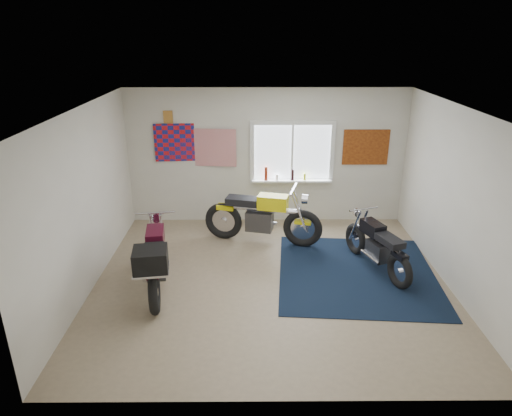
{
  "coord_description": "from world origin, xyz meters",
  "views": [
    {
      "loc": [
        -0.27,
        -6.29,
        3.73
      ],
      "look_at": [
        -0.23,
        0.4,
        1.09
      ],
      "focal_mm": 32.0,
      "sensor_mm": 36.0,
      "label": 1
    }
  ],
  "objects_px": {
    "navy_rug": "(357,273)",
    "black_chrome_bike": "(377,247)",
    "maroon_tourer": "(155,260)",
    "yellow_triumph": "(262,218)"
  },
  "relations": [
    {
      "from": "navy_rug",
      "to": "maroon_tourer",
      "type": "height_order",
      "value": "maroon_tourer"
    },
    {
      "from": "navy_rug",
      "to": "maroon_tourer",
      "type": "relative_size",
      "value": 1.27
    },
    {
      "from": "navy_rug",
      "to": "black_chrome_bike",
      "type": "xyz_separation_m",
      "value": [
        0.33,
        0.15,
        0.4
      ]
    },
    {
      "from": "black_chrome_bike",
      "to": "maroon_tourer",
      "type": "distance_m",
      "value": 3.55
    },
    {
      "from": "yellow_triumph",
      "to": "navy_rug",
      "type": "bearing_deg",
      "value": -24.23
    },
    {
      "from": "black_chrome_bike",
      "to": "navy_rug",
      "type": "bearing_deg",
      "value": 93.59
    },
    {
      "from": "navy_rug",
      "to": "black_chrome_bike",
      "type": "relative_size",
      "value": 1.51
    },
    {
      "from": "maroon_tourer",
      "to": "black_chrome_bike",
      "type": "bearing_deg",
      "value": -87.13
    },
    {
      "from": "black_chrome_bike",
      "to": "maroon_tourer",
      "type": "height_order",
      "value": "maroon_tourer"
    },
    {
      "from": "navy_rug",
      "to": "maroon_tourer",
      "type": "bearing_deg",
      "value": -170.42
    }
  ]
}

